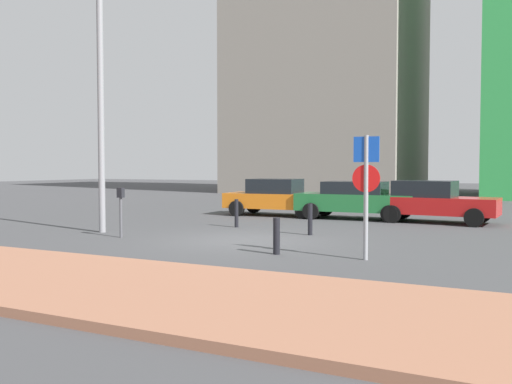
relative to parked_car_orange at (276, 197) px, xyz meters
name	(u,v)px	position (x,y,z in m)	size (l,w,h in m)	color
ground_plane	(246,240)	(2.43, -7.46, -0.78)	(120.00, 120.00, 0.00)	#424244
sidewalk_brick	(75,281)	(2.43, -13.83, -0.71)	(40.00, 3.89, 0.14)	#9E664C
parked_car_orange	(276,197)	(0.00, 0.00, 0.00)	(4.33, 2.16, 1.53)	orange
parked_car_green	(356,199)	(3.41, -0.03, -0.01)	(4.60, 2.00, 1.46)	#237238
parked_car_red	(433,201)	(6.29, -0.11, 0.00)	(4.35, 2.19, 1.53)	red
parking_sign_post	(366,182)	(6.23, -9.13, 0.92)	(0.60, 0.10, 2.70)	gray
parking_meter	(121,205)	(-1.07, -8.50, 0.14)	(0.18, 0.14, 1.43)	#4C4C51
street_lamp	(100,68)	(-2.43, -7.76, 4.26)	(0.70, 0.36, 8.79)	gray
traffic_bollard_near	(310,219)	(3.59, -5.55, -0.31)	(0.14, 0.14, 0.93)	black
traffic_bollard_mid	(236,213)	(0.62, -4.66, -0.31)	(0.13, 0.13, 0.94)	black
traffic_bollard_far	(277,236)	(4.18, -9.29, -0.36)	(0.16, 0.16, 0.85)	black
building_under_construction	(331,36)	(-5.36, 22.74, 12.04)	(13.68, 13.53, 25.64)	gray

